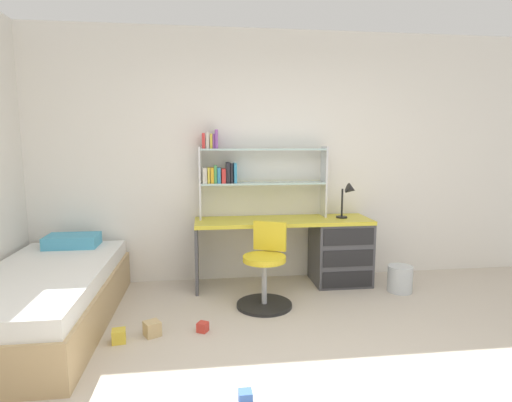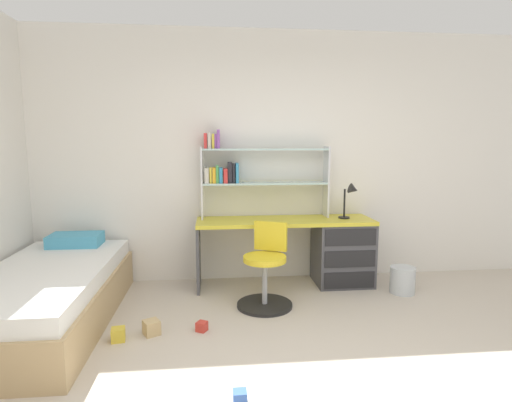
{
  "view_description": "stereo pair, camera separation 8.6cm",
  "coord_description": "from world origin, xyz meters",
  "px_view_note": "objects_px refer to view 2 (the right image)",
  "views": [
    {
      "loc": [
        -0.72,
        -2.02,
        1.52
      ],
      "look_at": [
        -0.28,
        1.49,
        1.02
      ],
      "focal_mm": 28.89,
      "sensor_mm": 36.0,
      "label": 1
    },
    {
      "loc": [
        -0.64,
        -2.03,
        1.52
      ],
      "look_at": [
        -0.28,
        1.49,
        1.02
      ],
      "focal_mm": 28.89,
      "sensor_mm": 36.0,
      "label": 2
    }
  ],
  "objects_px": {
    "bookshelf_hutch": "(247,169)",
    "swivel_chair": "(266,274)",
    "toy_block_natural_0": "(152,327)",
    "desk": "(328,248)",
    "bed_platform": "(47,296)",
    "waste_bin": "(403,280)",
    "toy_block_red_2": "(202,326)",
    "desk_lamp": "(351,195)",
    "toy_block_yellow_1": "(118,334)",
    "toy_block_blue_3": "(240,397)"
  },
  "relations": [
    {
      "from": "desk",
      "to": "bookshelf_hutch",
      "type": "height_order",
      "value": "bookshelf_hutch"
    },
    {
      "from": "bookshelf_hutch",
      "to": "toy_block_yellow_1",
      "type": "xyz_separation_m",
      "value": [
        -1.11,
        -1.28,
        -1.19
      ]
    },
    {
      "from": "desk_lamp",
      "to": "toy_block_yellow_1",
      "type": "bearing_deg",
      "value": -153.52
    },
    {
      "from": "desk_lamp",
      "to": "toy_block_blue_3",
      "type": "height_order",
      "value": "desk_lamp"
    },
    {
      "from": "swivel_chair",
      "to": "toy_block_red_2",
      "type": "distance_m",
      "value": 0.8
    },
    {
      "from": "toy_block_yellow_1",
      "to": "toy_block_blue_3",
      "type": "xyz_separation_m",
      "value": [
        0.89,
        -0.87,
        -0.01
      ]
    },
    {
      "from": "desk",
      "to": "swivel_chair",
      "type": "height_order",
      "value": "swivel_chair"
    },
    {
      "from": "desk_lamp",
      "to": "toy_block_blue_3",
      "type": "xyz_separation_m",
      "value": [
        -1.31,
        -1.97,
        -0.93
      ]
    },
    {
      "from": "toy_block_blue_3",
      "to": "swivel_chair",
      "type": "bearing_deg",
      "value": 77.08
    },
    {
      "from": "swivel_chair",
      "to": "bed_platform",
      "type": "relative_size",
      "value": 0.37
    },
    {
      "from": "desk_lamp",
      "to": "toy_block_yellow_1",
      "type": "distance_m",
      "value": 2.63
    },
    {
      "from": "desk",
      "to": "bed_platform",
      "type": "xyz_separation_m",
      "value": [
        -2.63,
        -0.76,
        -0.15
      ]
    },
    {
      "from": "desk",
      "to": "toy_block_natural_0",
      "type": "bearing_deg",
      "value": -148.89
    },
    {
      "from": "toy_block_natural_0",
      "to": "toy_block_red_2",
      "type": "relative_size",
      "value": 1.49
    },
    {
      "from": "desk_lamp",
      "to": "swivel_chair",
      "type": "relative_size",
      "value": 0.49
    },
    {
      "from": "waste_bin",
      "to": "toy_block_red_2",
      "type": "distance_m",
      "value": 2.13
    },
    {
      "from": "waste_bin",
      "to": "bed_platform",
      "type": "bearing_deg",
      "value": -173.09
    },
    {
      "from": "toy_block_natural_0",
      "to": "toy_block_yellow_1",
      "type": "xyz_separation_m",
      "value": [
        -0.24,
        -0.08,
        -0.01
      ]
    },
    {
      "from": "desk_lamp",
      "to": "waste_bin",
      "type": "bearing_deg",
      "value": -35.52
    },
    {
      "from": "toy_block_yellow_1",
      "to": "desk",
      "type": "bearing_deg",
      "value": 29.76
    },
    {
      "from": "waste_bin",
      "to": "toy_block_red_2",
      "type": "xyz_separation_m",
      "value": [
        -2.02,
        -0.67,
        -0.1
      ]
    },
    {
      "from": "desk_lamp",
      "to": "toy_block_yellow_1",
      "type": "xyz_separation_m",
      "value": [
        -2.2,
        -1.1,
        -0.92
      ]
    },
    {
      "from": "desk_lamp",
      "to": "toy_block_red_2",
      "type": "xyz_separation_m",
      "value": [
        -1.56,
        -0.99,
        -0.93
      ]
    },
    {
      "from": "toy_block_blue_3",
      "to": "desk_lamp",
      "type": "bearing_deg",
      "value": 56.35
    },
    {
      "from": "waste_bin",
      "to": "toy_block_yellow_1",
      "type": "relative_size",
      "value": 2.64
    },
    {
      "from": "desk",
      "to": "desk_lamp",
      "type": "distance_m",
      "value": 0.62
    },
    {
      "from": "desk_lamp",
      "to": "toy_block_natural_0",
      "type": "xyz_separation_m",
      "value": [
        -1.96,
        -1.01,
        -0.92
      ]
    },
    {
      "from": "desk_lamp",
      "to": "toy_block_red_2",
      "type": "relative_size",
      "value": 4.92
    },
    {
      "from": "bookshelf_hutch",
      "to": "swivel_chair",
      "type": "relative_size",
      "value": 1.76
    },
    {
      "from": "toy_block_yellow_1",
      "to": "toy_block_blue_3",
      "type": "bearing_deg",
      "value": -44.4
    },
    {
      "from": "bookshelf_hutch",
      "to": "toy_block_blue_3",
      "type": "distance_m",
      "value": 2.47
    },
    {
      "from": "toy_block_natural_0",
      "to": "toy_block_yellow_1",
      "type": "bearing_deg",
      "value": -160.98
    },
    {
      "from": "desk",
      "to": "bookshelf_hutch",
      "type": "distance_m",
      "value": 1.23
    },
    {
      "from": "toy_block_natural_0",
      "to": "bookshelf_hutch",
      "type": "bearing_deg",
      "value": 54.08
    },
    {
      "from": "desk",
      "to": "bed_platform",
      "type": "distance_m",
      "value": 2.74
    },
    {
      "from": "desk",
      "to": "toy_block_natural_0",
      "type": "distance_m",
      "value": 2.06
    },
    {
      "from": "toy_block_blue_3",
      "to": "bed_platform",
      "type": "bearing_deg",
      "value": 141.2
    },
    {
      "from": "waste_bin",
      "to": "toy_block_blue_3",
      "type": "distance_m",
      "value": 2.41
    },
    {
      "from": "desk",
      "to": "desk_lamp",
      "type": "xyz_separation_m",
      "value": [
        0.22,
        -0.03,
        0.58
      ]
    },
    {
      "from": "bookshelf_hutch",
      "to": "toy_block_red_2",
      "type": "relative_size",
      "value": 17.58
    },
    {
      "from": "desk_lamp",
      "to": "bookshelf_hutch",
      "type": "bearing_deg",
      "value": 170.65
    },
    {
      "from": "bookshelf_hutch",
      "to": "toy_block_yellow_1",
      "type": "distance_m",
      "value": 2.07
    },
    {
      "from": "bed_platform",
      "to": "toy_block_red_2",
      "type": "distance_m",
      "value": 1.34
    },
    {
      "from": "desk",
      "to": "toy_block_blue_3",
      "type": "bearing_deg",
      "value": -118.49
    },
    {
      "from": "toy_block_blue_3",
      "to": "toy_block_red_2",
      "type": "bearing_deg",
      "value": 104.43
    },
    {
      "from": "bed_platform",
      "to": "desk_lamp",
      "type": "bearing_deg",
      "value": 14.28
    },
    {
      "from": "bookshelf_hutch",
      "to": "swivel_chair",
      "type": "distance_m",
      "value": 1.17
    },
    {
      "from": "bed_platform",
      "to": "toy_block_natural_0",
      "type": "distance_m",
      "value": 0.96
    },
    {
      "from": "bed_platform",
      "to": "toy_block_red_2",
      "type": "relative_size",
      "value": 26.75
    },
    {
      "from": "desk_lamp",
      "to": "toy_block_blue_3",
      "type": "distance_m",
      "value": 2.54
    }
  ]
}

